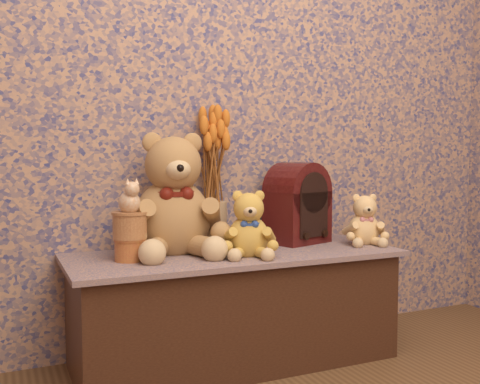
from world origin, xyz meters
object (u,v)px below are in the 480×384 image
object	(u,v)px
teddy_large	(172,189)
biscuit_tin_lower	(130,250)
cathedral_radio	(297,202)
ceramic_vase	(213,224)
teddy_small	(364,217)
cat_figurine	(129,195)
teddy_medium	(248,221)

from	to	relation	value
teddy_large	biscuit_tin_lower	xyz separation A→B (m)	(-0.19, -0.10, -0.21)
cathedral_radio	ceramic_vase	bearing A→B (deg)	153.91
ceramic_vase	teddy_large	bearing A→B (deg)	-162.17
teddy_small	teddy_large	bearing A→B (deg)	-169.02
teddy_large	teddy_small	distance (m)	0.83
teddy_small	ceramic_vase	size ratio (longest dim) A/B	1.23
teddy_small	cathedral_radio	world-z (taller)	cathedral_radio
teddy_small	cat_figurine	size ratio (longest dim) A/B	1.83
ceramic_vase	cat_figurine	world-z (taller)	cat_figurine
cathedral_radio	teddy_medium	bearing A→B (deg)	-167.33
cathedral_radio	cat_figurine	world-z (taller)	cathedral_radio
cathedral_radio	ceramic_vase	distance (m)	0.38
teddy_medium	ceramic_vase	bearing A→B (deg)	120.07
teddy_medium	biscuit_tin_lower	bearing A→B (deg)	-171.08
cathedral_radio	cat_figurine	bearing A→B (deg)	170.31
ceramic_vase	teddy_medium	bearing A→B (deg)	-79.48
cathedral_radio	ceramic_vase	size ratio (longest dim) A/B	1.86
teddy_medium	cat_figurine	bearing A→B (deg)	-171.08
teddy_large	cat_figurine	xyz separation A→B (m)	(-0.19, -0.10, -0.01)
cathedral_radio	biscuit_tin_lower	bearing A→B (deg)	170.31
cat_figurine	ceramic_vase	bearing A→B (deg)	16.77
ceramic_vase	cat_figurine	bearing A→B (deg)	-156.98
ceramic_vase	biscuit_tin_lower	bearing A→B (deg)	-156.98
cathedral_radio	cat_figurine	size ratio (longest dim) A/B	2.77
teddy_medium	teddy_small	distance (m)	0.57
teddy_medium	teddy_small	bearing A→B (deg)	24.26
ceramic_vase	cat_figurine	size ratio (longest dim) A/B	1.49
cat_figurine	biscuit_tin_lower	bearing A→B (deg)	0.00
teddy_large	teddy_small	world-z (taller)	teddy_large
teddy_medium	teddy_large	bearing A→B (deg)	162.48
cathedral_radio	ceramic_vase	world-z (taller)	cathedral_radio
biscuit_tin_lower	cat_figurine	size ratio (longest dim) A/B	0.88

